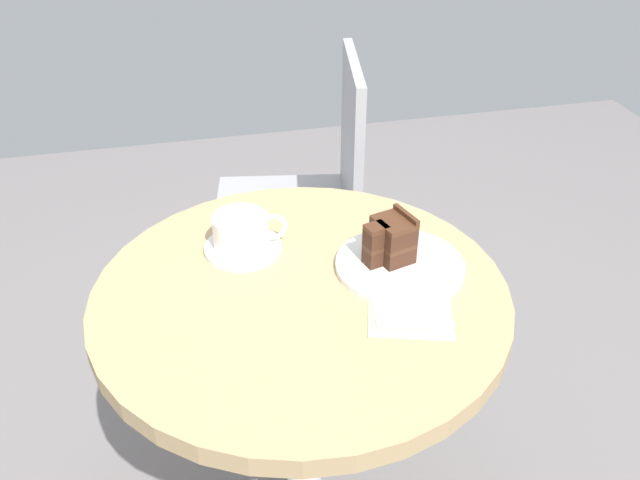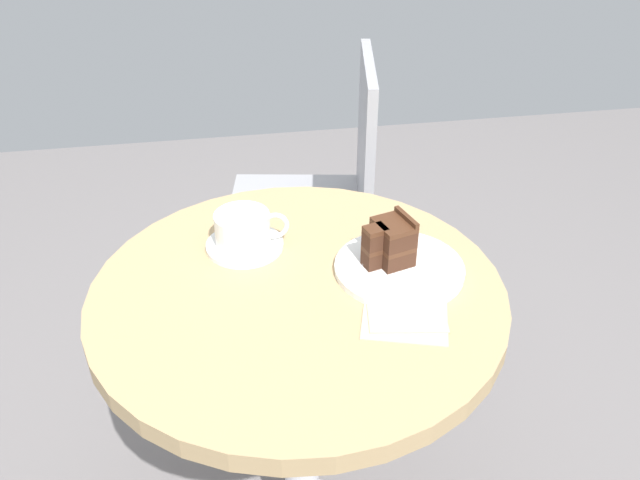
% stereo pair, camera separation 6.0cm
% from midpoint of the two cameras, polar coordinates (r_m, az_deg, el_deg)
% --- Properties ---
extents(cafe_table, '(0.70, 0.70, 0.72)m').
position_cam_midpoint_polar(cafe_table, '(1.22, -0.38, -8.81)').
color(cafe_table, tan).
rests_on(cafe_table, ground).
extents(saucer, '(0.14, 0.14, 0.01)m').
position_cam_midpoint_polar(saucer, '(1.24, -4.98, -0.45)').
color(saucer, white).
rests_on(saucer, cafe_table).
extents(coffee_cup, '(0.13, 0.10, 0.06)m').
position_cam_midpoint_polar(coffee_cup, '(1.22, -5.05, 1.00)').
color(coffee_cup, white).
rests_on(coffee_cup, saucer).
extents(teaspoon, '(0.03, 0.10, 0.00)m').
position_cam_midpoint_polar(teaspoon, '(1.22, -3.12, -0.46)').
color(teaspoon, silver).
rests_on(teaspoon, saucer).
extents(cake_plate, '(0.22, 0.22, 0.01)m').
position_cam_midpoint_polar(cake_plate, '(1.18, 8.13, -2.39)').
color(cake_plate, white).
rests_on(cake_plate, cafe_table).
extents(cake_slice, '(0.09, 0.08, 0.09)m').
position_cam_midpoint_polar(cake_slice, '(1.16, 7.40, -0.21)').
color(cake_slice, '#422619').
rests_on(cake_slice, cake_plate).
extents(fork, '(0.14, 0.07, 0.00)m').
position_cam_midpoint_polar(fork, '(1.21, 8.52, -0.85)').
color(fork, silver).
rests_on(fork, cake_plate).
extents(napkin, '(0.17, 0.17, 0.00)m').
position_cam_midpoint_polar(napkin, '(1.10, 8.74, -6.00)').
color(napkin, beige).
rests_on(napkin, cafe_table).
extents(cafe_chair, '(0.44, 0.44, 0.88)m').
position_cam_midpoint_polar(cafe_chair, '(1.81, 1.74, 4.26)').
color(cafe_chair, '#9E9EA3').
rests_on(cafe_chair, ground).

